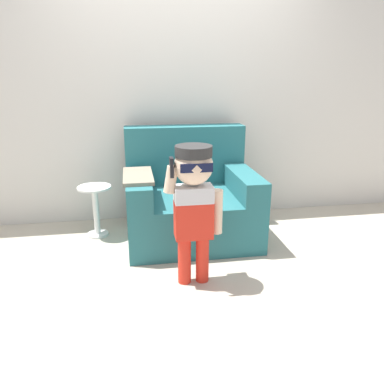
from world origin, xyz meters
The scene contains 5 objects.
ground_plane centered at (0.00, 0.00, 0.00)m, with size 10.00×10.00×0.00m, color #BCB29E.
wall_back centered at (0.00, 0.64, 1.30)m, with size 10.00×0.05×2.60m.
armchair centered at (0.05, 0.11, 0.35)m, with size 1.16×0.96×0.98m.
person_child centered at (-0.06, -0.74, 0.67)m, with size 0.41×0.31×1.01m.
side_table centered at (-0.81, 0.22, 0.29)m, with size 0.30×0.30×0.48m.
Camera 1 is at (-0.47, -3.13, 1.47)m, focal length 35.00 mm.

